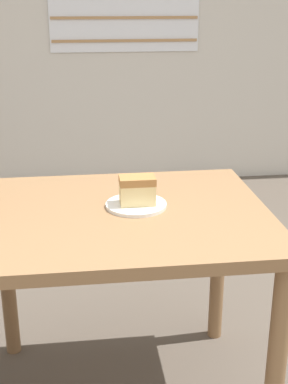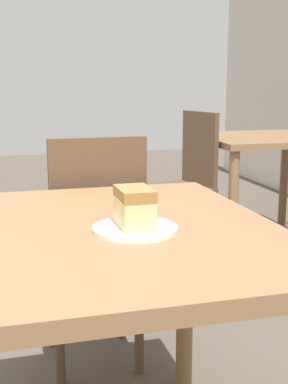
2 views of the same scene
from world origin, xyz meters
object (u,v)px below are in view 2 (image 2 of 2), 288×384
object	(u,v)px
dining_table_near	(117,271)
cake_slice	(135,207)
chair_far_corner	(186,180)
chair_near_window	(94,246)
plate	(135,229)
dining_table_far	(263,154)

from	to	relation	value
dining_table_near	cake_slice	bearing A→B (deg)	27.98
chair_far_corner	cake_slice	world-z (taller)	chair_far_corner
chair_near_window	cake_slice	world-z (taller)	chair_near_window
chair_far_corner	plate	distance (m)	2.09
plate	dining_table_far	bearing A→B (deg)	145.12
dining_table_near	plate	distance (m)	0.14
dining_table_far	plate	xyz separation A→B (m)	(2.03, -1.42, 0.15)
dining_table_far	chair_far_corner	bearing A→B (deg)	-77.61
dining_table_near	cake_slice	world-z (taller)	cake_slice
dining_table_near	plate	xyz separation A→B (m)	(0.06, 0.03, 0.12)
dining_table_far	chair_near_window	bearing A→B (deg)	-46.63
chair_near_window	chair_far_corner	bearing A→B (deg)	-123.87
cake_slice	chair_far_corner	bearing A→B (deg)	156.65
dining_table_near	dining_table_far	size ratio (longest dim) A/B	1.17
dining_table_near	dining_table_far	bearing A→B (deg)	143.73
chair_far_corner	plate	bearing A→B (deg)	-37.46
chair_near_window	dining_table_far	bearing A→B (deg)	-136.63
dining_table_near	chair_far_corner	xyz separation A→B (m)	(-1.84, 0.85, -0.15)
dining_table_near	chair_near_window	xyz separation A→B (m)	(-0.66, 0.06, -0.15)
chair_near_window	cake_slice	xyz separation A→B (m)	(0.72, -0.03, 0.32)
dining_table_near	dining_table_far	xyz separation A→B (m)	(-1.98, 1.45, -0.02)
dining_table_far	cake_slice	distance (m)	2.49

